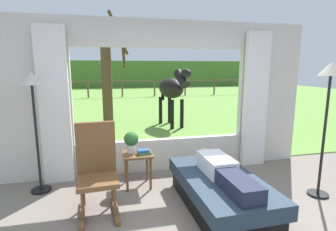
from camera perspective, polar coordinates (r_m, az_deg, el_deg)
The scene contains 16 objects.
back_wall_with_window at distance 4.48m, azimuth -1.33°, elevation 3.54°, with size 5.20×0.12×2.55m.
curtain_panel_left at distance 4.33m, azimuth -23.40°, elevation 1.79°, with size 0.44×0.10×2.40m, color silver.
curtain_panel_right at distance 4.99m, azimuth 18.42°, elevation 3.13°, with size 0.44×0.10×2.40m, color silver.
outdoor_pasture_lawn at distance 15.39m, azimuth -9.63°, elevation 3.58°, with size 36.00×21.68×0.02m, color olive.
distant_hill_ridge at distance 25.12m, azimuth -11.14°, elevation 8.82°, with size 36.00×2.00×2.40m, color #49722F.
recliner_sofa at distance 3.57m, azimuth 11.22°, elevation -15.84°, with size 0.94×1.72×0.42m.
reclining_person at distance 3.40m, azimuth 11.75°, elevation -11.59°, with size 0.35×1.43×0.22m.
rocking_chair at distance 3.42m, azimuth -15.14°, elevation -11.18°, with size 0.51×0.70×1.12m.
side_table at distance 4.03m, azimuth -6.66°, elevation -9.37°, with size 0.44×0.44×0.52m.
potted_plant at distance 4.00m, azimuth -7.98°, elevation -5.41°, with size 0.22×0.22×0.32m.
book_stack at distance 3.94m, azimuth -5.27°, elevation -7.85°, with size 0.21×0.16×0.07m.
floor_lamp_left at distance 4.06m, azimuth -27.28°, elevation 3.78°, with size 0.32×0.32×1.73m.
floor_lamp_right at distance 4.08m, azimuth 31.58°, elevation 4.87°, with size 0.32×0.32×1.86m.
horse at distance 7.88m, azimuth 0.89°, elevation 5.79°, with size 0.81×1.82×1.73m.
pasture_tree at distance 8.54m, azimuth -12.93°, elevation 9.19°, with size 0.88×1.12×3.36m.
pasture_fence_line at distance 16.29m, azimuth -9.93°, elevation 6.54°, with size 16.10×0.10×1.10m.
Camera 1 is at (-0.91, -2.10, 1.78)m, focal length 28.09 mm.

